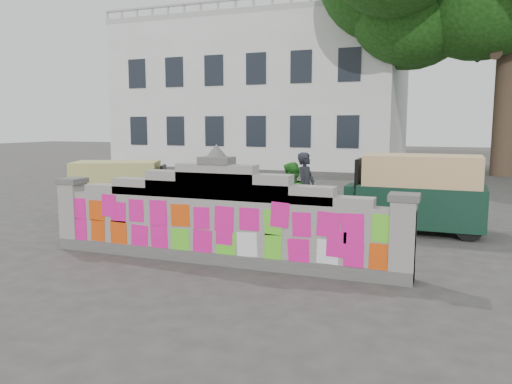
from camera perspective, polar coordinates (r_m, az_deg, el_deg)
ground at (r=8.61m, az=-4.41°, el=-8.01°), size 100.00×100.00×0.00m
parapet_wall at (r=8.43m, az=-4.48°, el=-3.11°), size 6.48×0.44×2.01m
building at (r=31.35m, az=1.24°, el=10.75°), size 16.00×10.00×8.90m
cyclist_bike at (r=10.72m, az=5.64°, el=-2.47°), size 1.76×0.85×0.89m
cyclist_rider at (r=10.67m, az=5.66°, el=-0.84°), size 0.44×0.60×1.50m
pedestrian at (r=10.34m, az=3.93°, el=-0.92°), size 0.64×0.79×1.56m
rickshaw_left at (r=12.85m, az=-15.30°, el=0.32°), size 2.65×1.99×1.43m
rickshaw_right at (r=11.42m, az=17.99°, el=-0.01°), size 3.05×1.45×1.68m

